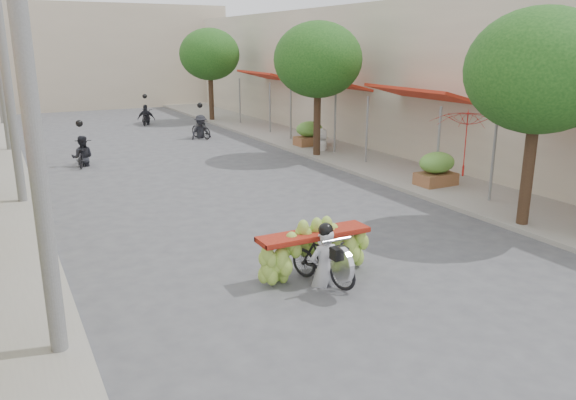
{
  "coord_description": "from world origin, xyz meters",
  "views": [
    {
      "loc": [
        -5.83,
        -4.99,
        4.42
      ],
      "look_at": [
        -0.35,
        5.48,
        1.1
      ],
      "focal_mm": 35.0,
      "sensor_mm": 36.0,
      "label": 1
    }
  ],
  "objects": [
    {
      "name": "bg_motorbike_c",
      "position": [
        1.69,
        26.44,
        0.82
      ],
      "size": [
        1.15,
        1.57,
        1.95
      ],
      "color": "black",
      "rests_on": "ground"
    },
    {
      "name": "sidewalk_right",
      "position": [
        7.0,
        15.0,
        0.06
      ],
      "size": [
        4.0,
        60.0,
        0.12
      ],
      "primitive_type": "cube",
      "color": "gray",
      "rests_on": "ground"
    },
    {
      "name": "pedestrian",
      "position": [
        6.04,
        14.71,
        1.03
      ],
      "size": [
        1.05,
        0.87,
        1.83
      ],
      "rotation": [
        0.0,
        0.0,
        3.59
      ],
      "color": "silver",
      "rests_on": "ground"
    },
    {
      "name": "street_tree_far",
      "position": [
        5.4,
        26.0,
        3.78
      ],
      "size": [
        3.4,
        3.4,
        5.25
      ],
      "color": "#3A2719",
      "rests_on": "ground"
    },
    {
      "name": "shophouse_row_right",
      "position": [
        11.99,
        14.0,
        3.0
      ],
      "size": [
        9.77,
        40.0,
        6.0
      ],
      "color": "#BDB29C",
      "rests_on": "ground"
    },
    {
      "name": "utility_pole_mid",
      "position": [
        -5.4,
        12.0,
        4.03
      ],
      "size": [
        0.6,
        0.24,
        8.0
      ],
      "color": "slate",
      "rests_on": "ground"
    },
    {
      "name": "ground",
      "position": [
        0.0,
        0.0,
        0.0
      ],
      "size": [
        120.0,
        120.0,
        0.0
      ],
      "primitive_type": "plane",
      "color": "#4F4F53",
      "rests_on": "ground"
    },
    {
      "name": "banana_motorbike",
      "position": [
        -0.67,
        3.58,
        0.7
      ],
      "size": [
        2.26,
        1.79,
        2.06
      ],
      "color": "black",
      "rests_on": "ground"
    },
    {
      "name": "produce_crate_far",
      "position": [
        6.2,
        16.0,
        0.71
      ],
      "size": [
        1.2,
        0.88,
        1.16
      ],
      "color": "brown",
      "rests_on": "ground"
    },
    {
      "name": "bg_motorbike_b",
      "position": [
        2.85,
        20.57,
        0.87
      ],
      "size": [
        1.16,
        1.62,
        1.95
      ],
      "color": "black",
      "rests_on": "ground"
    },
    {
      "name": "market_umbrella",
      "position": [
        6.24,
        6.88,
        2.59
      ],
      "size": [
        2.71,
        2.71,
        1.98
      ],
      "rotation": [
        0.0,
        0.0,
        -0.3
      ],
      "color": "#AF1C17",
      "rests_on": "ground"
    },
    {
      "name": "utility_pole_near",
      "position": [
        -5.4,
        3.0,
        4.03
      ],
      "size": [
        0.6,
        0.24,
        8.0
      ],
      "color": "slate",
      "rests_on": "ground"
    },
    {
      "name": "street_tree_near",
      "position": [
        5.4,
        4.0,
        3.78
      ],
      "size": [
        3.4,
        3.4,
        5.25
      ],
      "color": "#3A2719",
      "rests_on": "ground"
    },
    {
      "name": "bg_motorbike_a",
      "position": [
        -3.1,
        16.7,
        0.75
      ],
      "size": [
        1.0,
        1.68,
        1.95
      ],
      "color": "black",
      "rests_on": "ground"
    },
    {
      "name": "street_tree_mid",
      "position": [
        5.4,
        14.0,
        3.78
      ],
      "size": [
        3.4,
        3.4,
        5.25
      ],
      "color": "#3A2719",
      "rests_on": "ground"
    },
    {
      "name": "far_building",
      "position": [
        0.0,
        38.0,
        3.5
      ],
      "size": [
        20.0,
        6.0,
        7.0
      ],
      "primitive_type": "cube",
      "color": "#BDAD95",
      "rests_on": "ground"
    },
    {
      "name": "produce_crate_mid",
      "position": [
        6.2,
        8.0,
        0.71
      ],
      "size": [
        1.2,
        0.88,
        1.16
      ],
      "color": "brown",
      "rests_on": "ground"
    }
  ]
}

